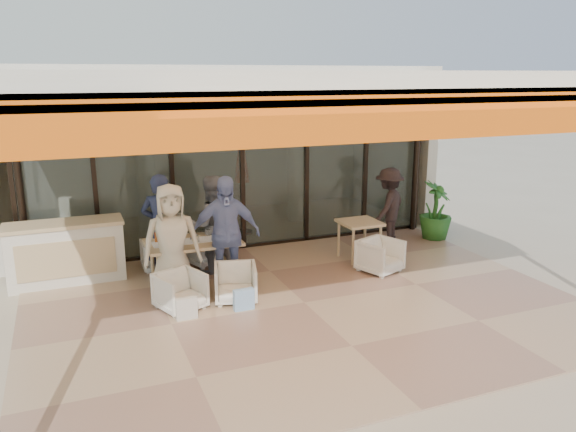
% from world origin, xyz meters
% --- Properties ---
extents(ground, '(70.00, 70.00, 0.00)m').
position_xyz_m(ground, '(0.00, 0.00, 0.00)').
color(ground, '#C6B293').
rests_on(ground, ground).
extents(terrace_floor, '(8.00, 6.00, 0.01)m').
position_xyz_m(terrace_floor, '(0.00, 0.00, 0.01)').
color(terrace_floor, tan).
rests_on(terrace_floor, ground).
extents(terrace_structure, '(8.00, 6.00, 3.40)m').
position_xyz_m(terrace_structure, '(0.00, -0.26, 3.25)').
color(terrace_structure, silver).
rests_on(terrace_structure, ground).
extents(glass_storefront, '(8.08, 0.10, 3.20)m').
position_xyz_m(glass_storefront, '(0.00, 3.00, 1.60)').
color(glass_storefront, '#9EADA3').
rests_on(glass_storefront, ground).
extents(interior_block, '(9.05, 3.62, 3.52)m').
position_xyz_m(interior_block, '(0.01, 5.31, 2.23)').
color(interior_block, silver).
rests_on(interior_block, ground).
extents(host_counter, '(1.85, 0.65, 1.04)m').
position_xyz_m(host_counter, '(-3.27, 2.30, 0.53)').
color(host_counter, silver).
rests_on(host_counter, ground).
extents(dining_table, '(1.50, 0.90, 0.93)m').
position_xyz_m(dining_table, '(-1.35, 1.45, 0.69)').
color(dining_table, tan).
rests_on(dining_table, ground).
extents(chair_far_left, '(0.59, 0.55, 0.59)m').
position_xyz_m(chair_far_left, '(-1.76, 2.39, 0.30)').
color(chair_far_left, white).
rests_on(chair_far_left, ground).
extents(chair_far_right, '(0.88, 0.85, 0.71)m').
position_xyz_m(chair_far_right, '(-0.92, 2.39, 0.36)').
color(chair_far_right, white).
rests_on(chair_far_right, ground).
extents(chair_near_left, '(0.78, 0.76, 0.63)m').
position_xyz_m(chair_near_left, '(-1.76, 0.49, 0.32)').
color(chair_near_left, white).
rests_on(chair_near_left, ground).
extents(chair_near_right, '(0.75, 0.72, 0.64)m').
position_xyz_m(chair_near_right, '(-0.92, 0.49, 0.32)').
color(chair_near_right, white).
rests_on(chair_near_right, ground).
extents(diner_navy, '(0.77, 0.65, 1.80)m').
position_xyz_m(diner_navy, '(-1.76, 1.89, 0.90)').
color(diner_navy, '#1B223B').
rests_on(diner_navy, ground).
extents(diner_grey, '(0.88, 0.70, 1.72)m').
position_xyz_m(diner_grey, '(-0.92, 1.89, 0.86)').
color(diner_grey, slate).
rests_on(diner_grey, ground).
extents(diner_cream, '(0.90, 0.61, 1.79)m').
position_xyz_m(diner_cream, '(-1.76, 0.99, 0.90)').
color(diner_cream, beige).
rests_on(diner_cream, ground).
extents(diner_periwinkle, '(1.15, 0.61, 1.87)m').
position_xyz_m(diner_periwinkle, '(-0.92, 0.99, 0.93)').
color(diner_periwinkle, '#6F81B9').
rests_on(diner_periwinkle, ground).
extents(tote_bag_cream, '(0.30, 0.10, 0.34)m').
position_xyz_m(tote_bag_cream, '(-1.76, 0.09, 0.17)').
color(tote_bag_cream, silver).
rests_on(tote_bag_cream, ground).
extents(tote_bag_blue, '(0.30, 0.10, 0.34)m').
position_xyz_m(tote_bag_blue, '(-0.92, 0.09, 0.17)').
color(tote_bag_blue, '#99BFD8').
rests_on(tote_bag_blue, ground).
extents(side_table, '(0.70, 0.70, 0.74)m').
position_xyz_m(side_table, '(1.78, 1.52, 0.64)').
color(side_table, tan).
rests_on(side_table, ground).
extents(side_chair, '(0.82, 0.79, 0.66)m').
position_xyz_m(side_chair, '(1.78, 0.77, 0.33)').
color(side_chair, white).
rests_on(side_chair, ground).
extents(standing_woman, '(1.17, 1.07, 1.58)m').
position_xyz_m(standing_woman, '(2.77, 2.13, 0.79)').
color(standing_woman, black).
rests_on(standing_woman, ground).
extents(potted_palm, '(0.97, 0.97, 1.22)m').
position_xyz_m(potted_palm, '(3.90, 2.12, 0.61)').
color(potted_palm, '#1E5919').
rests_on(potted_palm, ground).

